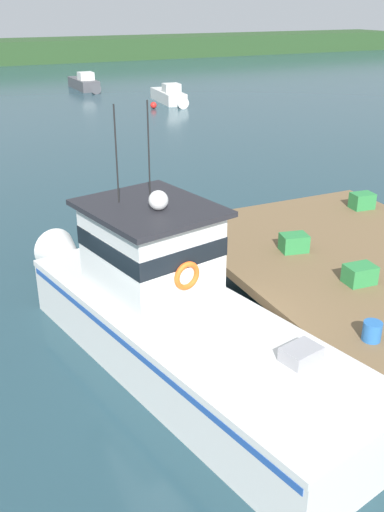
% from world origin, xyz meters
% --- Properties ---
extents(ground_plane, '(200.00, 200.00, 0.00)m').
position_xyz_m(ground_plane, '(0.00, 0.00, 0.00)').
color(ground_plane, '#23424C').
extents(dock, '(6.00, 9.00, 1.20)m').
position_xyz_m(dock, '(4.80, 0.00, 1.07)').
color(dock, '#4C3D2D').
rests_on(dock, ground).
extents(main_fishing_boat, '(4.19, 9.96, 4.80)m').
position_xyz_m(main_fishing_boat, '(0.08, 0.28, 1.01)').
color(main_fishing_boat, silver).
rests_on(main_fishing_boat, ground).
extents(crate_single_far, '(0.64, 0.50, 0.43)m').
position_xyz_m(crate_single_far, '(7.00, 3.05, 1.42)').
color(crate_single_far, '#2D8442').
rests_on(crate_single_far, dock).
extents(crate_stack_near_edge, '(0.63, 0.48, 0.39)m').
position_xyz_m(crate_stack_near_edge, '(3.89, -0.52, 1.39)').
color(crate_stack_near_edge, '#2D8442').
rests_on(crate_stack_near_edge, dock).
extents(crate_single_by_cleat, '(0.68, 0.55, 0.40)m').
position_xyz_m(crate_single_by_cleat, '(3.62, 1.40, 1.40)').
color(crate_single_by_cleat, '#2D8442').
rests_on(crate_single_by_cleat, dock).
extents(bait_bucket, '(0.32, 0.32, 0.34)m').
position_xyz_m(bait_bucket, '(2.66, -2.29, 1.37)').
color(bait_bucket, '#2866B2').
rests_on(bait_bucket, dock).
extents(moored_boat_mid_harbor, '(1.66, 5.27, 1.32)m').
position_xyz_m(moored_boat_mid_harbor, '(12.14, 28.52, 0.45)').
color(moored_boat_mid_harbor, silver).
rests_on(moored_boat_mid_harbor, ground).
extents(moored_boat_far_left, '(1.47, 5.39, 1.37)m').
position_xyz_m(moored_boat_far_left, '(8.57, 37.21, 0.47)').
color(moored_boat_far_left, '#4C4C51').
rests_on(moored_boat_far_left, ground).
extents(mooring_buoy_outer, '(0.42, 0.42, 0.42)m').
position_xyz_m(mooring_buoy_outer, '(10.28, 26.89, 0.21)').
color(mooring_buoy_outer, red).
rests_on(mooring_buoy_outer, ground).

